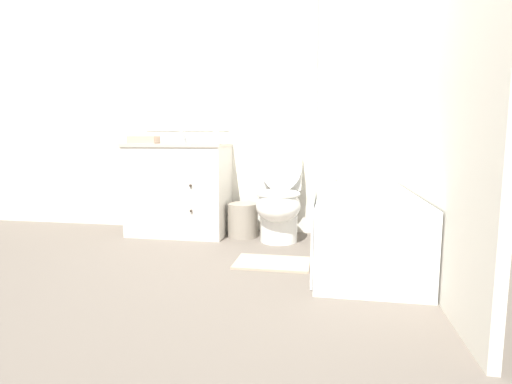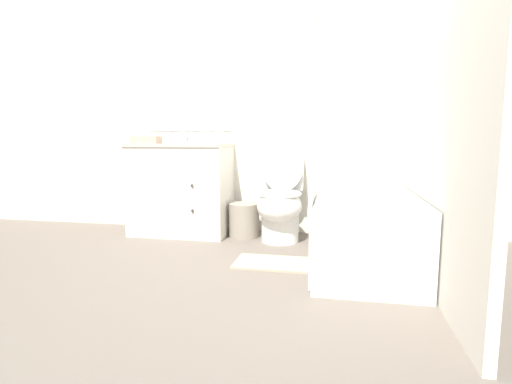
{
  "view_description": "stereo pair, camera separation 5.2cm",
  "coord_description": "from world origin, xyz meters",
  "px_view_note": "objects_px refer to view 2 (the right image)",
  "views": [
    {
      "loc": [
        0.61,
        -2.04,
        0.89
      ],
      "look_at": [
        0.1,
        0.79,
        0.51
      ],
      "focal_mm": 28.0,
      "sensor_mm": 36.0,
      "label": 1
    },
    {
      "loc": [
        0.66,
        -2.03,
        0.89
      ],
      "look_at": [
        0.1,
        0.79,
        0.51
      ],
      "focal_mm": 28.0,
      "sensor_mm": 36.0,
      "label": 2
    }
  ],
  "objects_px": {
    "toilet": "(281,202)",
    "hand_towel_folded": "(146,140)",
    "sink_faucet": "(187,140)",
    "soap_dispenser": "(218,137)",
    "bath_mat": "(272,263)",
    "wastebasket": "(244,220)",
    "bath_towel_folded": "(362,199)",
    "bathtub": "(363,226)",
    "tissue_box": "(215,139)",
    "vanity_cabinet": "(181,188)"
  },
  "relations": [
    {
      "from": "bath_towel_folded",
      "to": "sink_faucet",
      "type": "bearing_deg",
      "value": 139.9
    },
    {
      "from": "wastebasket",
      "to": "soap_dispenser",
      "type": "relative_size",
      "value": 2.27
    },
    {
      "from": "toilet",
      "to": "soap_dispenser",
      "type": "bearing_deg",
      "value": 171.72
    },
    {
      "from": "bath_towel_folded",
      "to": "bath_mat",
      "type": "height_order",
      "value": "bath_towel_folded"
    },
    {
      "from": "vanity_cabinet",
      "to": "bath_mat",
      "type": "relative_size",
      "value": 1.72
    },
    {
      "from": "tissue_box",
      "to": "vanity_cabinet",
      "type": "bearing_deg",
      "value": -165.33
    },
    {
      "from": "vanity_cabinet",
      "to": "sink_faucet",
      "type": "distance_m",
      "value": 0.49
    },
    {
      "from": "vanity_cabinet",
      "to": "sink_faucet",
      "type": "relative_size",
      "value": 6.52
    },
    {
      "from": "toilet",
      "to": "tissue_box",
      "type": "relative_size",
      "value": 7.28
    },
    {
      "from": "vanity_cabinet",
      "to": "hand_towel_folded",
      "type": "bearing_deg",
      "value": -160.55
    },
    {
      "from": "soap_dispenser",
      "to": "hand_towel_folded",
      "type": "xyz_separation_m",
      "value": [
        -0.66,
        -0.09,
        -0.03
      ]
    },
    {
      "from": "toilet",
      "to": "wastebasket",
      "type": "relative_size",
      "value": 2.77
    },
    {
      "from": "bathtub",
      "to": "wastebasket",
      "type": "xyz_separation_m",
      "value": [
        -1.03,
        0.53,
        -0.1
      ]
    },
    {
      "from": "bath_mat",
      "to": "toilet",
      "type": "bearing_deg",
      "value": 92.87
    },
    {
      "from": "bathtub",
      "to": "tissue_box",
      "type": "xyz_separation_m",
      "value": [
        -1.33,
        0.63,
        0.64
      ]
    },
    {
      "from": "toilet",
      "to": "hand_towel_folded",
      "type": "relative_size",
      "value": 3.27
    },
    {
      "from": "hand_towel_folded",
      "to": "bath_mat",
      "type": "relative_size",
      "value": 0.49
    },
    {
      "from": "vanity_cabinet",
      "to": "hand_towel_folded",
      "type": "distance_m",
      "value": 0.55
    },
    {
      "from": "vanity_cabinet",
      "to": "wastebasket",
      "type": "height_order",
      "value": "vanity_cabinet"
    },
    {
      "from": "tissue_box",
      "to": "soap_dispenser",
      "type": "bearing_deg",
      "value": -58.33
    },
    {
      "from": "bathtub",
      "to": "soap_dispenser",
      "type": "bearing_deg",
      "value": 157.22
    },
    {
      "from": "wastebasket",
      "to": "tissue_box",
      "type": "xyz_separation_m",
      "value": [
        -0.3,
        0.09,
        0.74
      ]
    },
    {
      "from": "hand_towel_folded",
      "to": "soap_dispenser",
      "type": "bearing_deg",
      "value": 7.98
    },
    {
      "from": "wastebasket",
      "to": "hand_towel_folded",
      "type": "relative_size",
      "value": 1.18
    },
    {
      "from": "sink_faucet",
      "to": "soap_dispenser",
      "type": "xyz_separation_m",
      "value": [
        0.37,
        -0.18,
        0.02
      ]
    },
    {
      "from": "bath_mat",
      "to": "vanity_cabinet",
      "type": "bearing_deg",
      "value": 142.0
    },
    {
      "from": "bathtub",
      "to": "bath_mat",
      "type": "bearing_deg",
      "value": -160.11
    },
    {
      "from": "wastebasket",
      "to": "hand_towel_folded",
      "type": "height_order",
      "value": "hand_towel_folded"
    },
    {
      "from": "wastebasket",
      "to": "bath_towel_folded",
      "type": "xyz_separation_m",
      "value": [
        0.97,
        -1.15,
        0.4
      ]
    },
    {
      "from": "bathtub",
      "to": "hand_towel_folded",
      "type": "distance_m",
      "value": 2.08
    },
    {
      "from": "bath_towel_folded",
      "to": "soap_dispenser",
      "type": "bearing_deg",
      "value": 136.5
    },
    {
      "from": "vanity_cabinet",
      "to": "sink_faucet",
      "type": "height_order",
      "value": "sink_faucet"
    },
    {
      "from": "tissue_box",
      "to": "bath_towel_folded",
      "type": "distance_m",
      "value": 1.81
    },
    {
      "from": "vanity_cabinet",
      "to": "soap_dispenser",
      "type": "relative_size",
      "value": 6.76
    },
    {
      "from": "bath_mat",
      "to": "tissue_box",
      "type": "bearing_deg",
      "value": 128.39
    },
    {
      "from": "sink_faucet",
      "to": "soap_dispenser",
      "type": "height_order",
      "value": "soap_dispenser"
    },
    {
      "from": "sink_faucet",
      "to": "hand_towel_folded",
      "type": "relative_size",
      "value": 0.54
    },
    {
      "from": "soap_dispenser",
      "to": "vanity_cabinet",
      "type": "bearing_deg",
      "value": 178.44
    },
    {
      "from": "sink_faucet",
      "to": "bath_mat",
      "type": "bearing_deg",
      "value": -43.67
    },
    {
      "from": "toilet",
      "to": "bathtub",
      "type": "relative_size",
      "value": 0.54
    },
    {
      "from": "wastebasket",
      "to": "bath_mat",
      "type": "height_order",
      "value": "wastebasket"
    },
    {
      "from": "bath_mat",
      "to": "soap_dispenser",
      "type": "bearing_deg",
      "value": 129.13
    },
    {
      "from": "sink_faucet",
      "to": "toilet",
      "type": "distance_m",
      "value": 1.14
    },
    {
      "from": "bath_mat",
      "to": "hand_towel_folded",
      "type": "bearing_deg",
      "value": 152.35
    },
    {
      "from": "tissue_box",
      "to": "hand_towel_folded",
      "type": "bearing_deg",
      "value": -163.0
    },
    {
      "from": "vanity_cabinet",
      "to": "tissue_box",
      "type": "distance_m",
      "value": 0.56
    },
    {
      "from": "toilet",
      "to": "soap_dispenser",
      "type": "relative_size",
      "value": 6.27
    },
    {
      "from": "wastebasket",
      "to": "tissue_box",
      "type": "relative_size",
      "value": 2.63
    },
    {
      "from": "hand_towel_folded",
      "to": "bath_towel_folded",
      "type": "xyz_separation_m",
      "value": [
        1.87,
        -1.05,
        -0.34
      ]
    },
    {
      "from": "hand_towel_folded",
      "to": "bath_towel_folded",
      "type": "bearing_deg",
      "value": -29.41
    }
  ]
}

